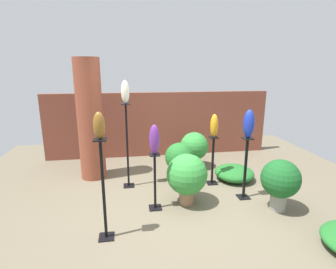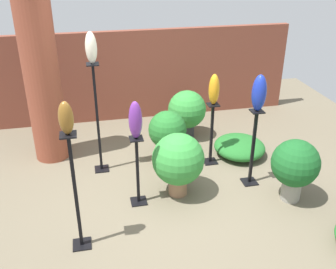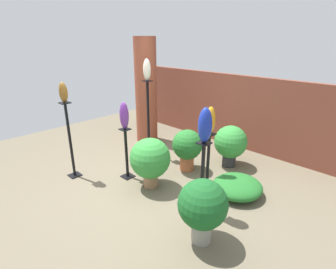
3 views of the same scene
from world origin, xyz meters
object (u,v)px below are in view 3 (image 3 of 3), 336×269
(pedestal_bronze, at_px, (71,144))
(art_vase_ivory, at_px, (147,70))
(pedestal_amber, at_px, (208,163))
(art_vase_amber, at_px, (210,120))
(potted_plant_mid_left, at_px, (203,206))
(potted_plant_walkway_edge, at_px, (150,159))
(art_vase_violet, at_px, (124,116))
(potted_plant_mid_right, at_px, (230,143))
(pedestal_ivory, at_px, (148,122))
(art_vase_bronze, at_px, (63,92))
(art_vase_cobalt, at_px, (205,125))
(potted_plant_near_pillar, at_px, (187,146))
(brick_pillar, at_px, (146,91))
(pedestal_cobalt, at_px, (202,181))
(pedestal_violet, at_px, (127,156))

(pedestal_bronze, xyz_separation_m, art_vase_ivory, (0.31, 1.54, 1.16))
(pedestal_amber, bearing_deg, art_vase_amber, 0.00)
(potted_plant_mid_left, height_order, potted_plant_walkway_edge, potted_plant_walkway_edge)
(art_vase_violet, height_order, potted_plant_walkway_edge, art_vase_violet)
(art_vase_amber, height_order, potted_plant_mid_right, art_vase_amber)
(pedestal_ivory, relative_size, art_vase_amber, 3.62)
(art_vase_bronze, xyz_separation_m, potted_plant_mid_right, (1.78, 2.31, -1.05))
(art_vase_cobalt, bearing_deg, art_vase_amber, 119.58)
(potted_plant_walkway_edge, bearing_deg, potted_plant_near_pillar, 86.83)
(pedestal_bronze, relative_size, potted_plant_mid_right, 1.68)
(brick_pillar, bearing_deg, pedestal_ivory, -38.97)
(pedestal_ivory, distance_m, potted_plant_mid_left, 2.64)
(brick_pillar, xyz_separation_m, pedestal_cobalt, (2.67, -1.34, -0.71))
(potted_plant_near_pillar, bearing_deg, art_vase_bronze, -129.06)
(art_vase_violet, relative_size, potted_plant_walkway_edge, 0.54)
(art_vase_violet, bearing_deg, pedestal_ivory, 114.84)
(pedestal_ivory, relative_size, potted_plant_mid_left, 1.90)
(pedestal_amber, xyz_separation_m, art_vase_ivory, (-1.60, 0.13, 1.36))
(art_vase_bronze, bearing_deg, pedestal_amber, 36.36)
(pedestal_bronze, relative_size, potted_plant_near_pillar, 1.72)
(brick_pillar, bearing_deg, potted_plant_mid_right, 5.31)
(pedestal_amber, relative_size, art_vase_cobalt, 1.98)
(pedestal_violet, distance_m, pedestal_bronze, 0.99)
(pedestal_ivory, relative_size, art_vase_violet, 3.42)
(brick_pillar, height_order, pedestal_ivory, brick_pillar)
(brick_pillar, bearing_deg, art_vase_cobalt, -26.58)
(pedestal_bronze, bearing_deg, art_vase_amber, 36.36)
(pedestal_cobalt, xyz_separation_m, art_vase_ivory, (-1.96, 0.77, 1.30))
(art_vase_ivory, bearing_deg, pedestal_bronze, -101.42)
(art_vase_amber, bearing_deg, art_vase_violet, -147.42)
(brick_pillar, height_order, potted_plant_walkway_edge, brick_pillar)
(pedestal_violet, bearing_deg, pedestal_ivory, 114.84)
(art_vase_cobalt, xyz_separation_m, potted_plant_mid_right, (-0.49, 1.54, -0.83))
(art_vase_bronze, bearing_deg, potted_plant_near_pillar, 50.94)
(art_vase_violet, height_order, potted_plant_near_pillar, art_vase_violet)
(brick_pillar, distance_m, pedestal_amber, 2.53)
(pedestal_amber, xyz_separation_m, potted_plant_mid_left, (0.72, -1.10, 0.08))
(potted_plant_mid_left, distance_m, potted_plant_mid_right, 2.18)
(art_vase_ivory, height_order, potted_plant_walkway_edge, art_vase_ivory)
(pedestal_amber, xyz_separation_m, art_vase_violet, (-1.19, -0.76, 0.72))
(pedestal_amber, distance_m, potted_plant_mid_left, 1.32)
(art_vase_bronze, distance_m, potted_plant_mid_right, 3.10)
(potted_plant_walkway_edge, bearing_deg, pedestal_violet, -171.50)
(pedestal_violet, xyz_separation_m, pedestal_cobalt, (1.55, 0.12, 0.08))
(art_vase_bronze, height_order, potted_plant_mid_right, art_vase_bronze)
(brick_pillar, relative_size, potted_plant_mid_right, 2.96)
(pedestal_amber, relative_size, art_vase_ivory, 2.29)
(pedestal_amber, bearing_deg, pedestal_cobalt, -60.42)
(potted_plant_walkway_edge, bearing_deg, pedestal_amber, 45.90)
(art_vase_violet, height_order, art_vase_cobalt, art_vase_cobalt)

